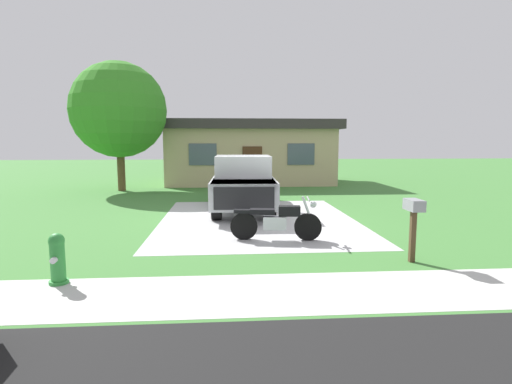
# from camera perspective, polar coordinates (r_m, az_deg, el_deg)

# --- Properties ---
(ground_plane) EXTENTS (80.00, 80.00, 0.00)m
(ground_plane) POSITION_cam_1_polar(r_m,az_deg,el_deg) (12.47, 0.30, -3.90)
(ground_plane) COLOR #427E39
(driveway_pad) EXTENTS (5.86, 7.53, 0.01)m
(driveway_pad) POSITION_cam_1_polar(r_m,az_deg,el_deg) (12.47, 0.30, -3.89)
(driveway_pad) COLOR #B9B9B9
(driveway_pad) RESTS_ON ground
(sidewalk_strip) EXTENTS (36.00, 1.80, 0.01)m
(sidewalk_strip) POSITION_cam_1_polar(r_m,az_deg,el_deg) (6.71, 4.43, -13.78)
(sidewalk_strip) COLOR beige
(sidewalk_strip) RESTS_ON ground
(motorcycle) EXTENTS (2.21, 0.70, 1.09)m
(motorcycle) POSITION_cam_1_polar(r_m,az_deg,el_deg) (9.90, 2.89, -4.05)
(motorcycle) COLOR black
(motorcycle) RESTS_ON ground
(pickup_truck) EXTENTS (2.16, 5.68, 1.90)m
(pickup_truck) POSITION_cam_1_polar(r_m,az_deg,el_deg) (14.18, -1.85, 1.34)
(pickup_truck) COLOR black
(pickup_truck) RESTS_ON ground
(fire_hydrant) EXTENTS (0.32, 0.40, 0.87)m
(fire_hydrant) POSITION_cam_1_polar(r_m,az_deg,el_deg) (7.70, -25.99, -8.42)
(fire_hydrant) COLOR #2D8C38
(fire_hydrant) RESTS_ON ground
(mailbox) EXTENTS (0.26, 0.48, 1.26)m
(mailbox) POSITION_cam_1_polar(r_m,az_deg,el_deg) (8.60, 21.19, -2.83)
(mailbox) COLOR #4C3823
(mailbox) RESTS_ON ground
(shade_tree) EXTENTS (4.47, 4.47, 6.07)m
(shade_tree) POSITION_cam_1_polar(r_m,az_deg,el_deg) (20.59, -18.64, 10.81)
(shade_tree) COLOR brown
(shade_tree) RESTS_ON ground
(neighbor_house) EXTENTS (9.60, 5.60, 3.50)m
(neighbor_house) POSITION_cam_1_polar(r_m,az_deg,el_deg) (23.45, -0.92, 5.73)
(neighbor_house) COLOR tan
(neighbor_house) RESTS_ON ground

